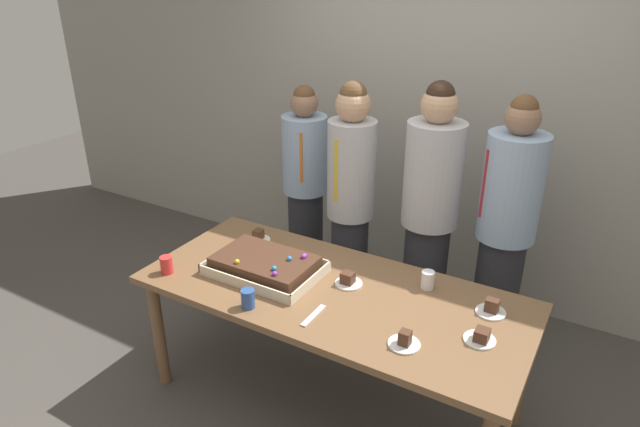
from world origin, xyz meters
TOP-DOWN VIEW (x-y plane):
  - ground_plane at (0.00, 0.00)m, footprint 12.00×12.00m
  - interior_back_panel at (0.00, 1.60)m, footprint 8.00×0.12m
  - party_table at (0.00, 0.00)m, footprint 2.08×0.91m
  - sheet_cake at (-0.41, -0.04)m, footprint 0.61×0.41m
  - plated_slice_near_left at (0.51, -0.24)m, footprint 0.15×0.15m
  - plated_slice_near_right at (0.05, 0.09)m, footprint 0.15×0.15m
  - plated_slice_far_left at (0.78, 0.22)m, footprint 0.15×0.15m
  - plated_slice_far_right at (-0.68, 0.26)m, footprint 0.15×0.15m
  - plated_slice_center_front at (0.80, -0.04)m, footprint 0.15×0.15m
  - drink_cup_nearest at (0.43, 0.27)m, footprint 0.07×0.07m
  - drink_cup_middle at (-0.89, -0.31)m, footprint 0.07×0.07m
  - drink_cup_far_end at (-0.29, -0.36)m, footprint 0.07×0.07m
  - cake_server_utensil at (0.04, -0.26)m, footprint 0.03×0.20m
  - person_serving_front at (-0.29, 0.76)m, footprint 0.31×0.31m
  - person_green_shirt_behind at (0.22, 0.83)m, footprint 0.35×0.35m
  - person_striped_tie_right at (0.67, 0.91)m, footprint 0.35×0.35m
  - person_far_right_suit at (-0.80, 1.01)m, footprint 0.33×0.33m

SIDE VIEW (x-z plane):
  - ground_plane at x=0.00m, z-range 0.00..0.00m
  - party_table at x=0.00m, z-range 0.30..1.07m
  - cake_server_utensil at x=0.04m, z-range 0.76..0.77m
  - plated_slice_far_right at x=-0.68m, z-range 0.75..0.82m
  - plated_slice_near_left at x=0.51m, z-range 0.75..0.83m
  - plated_slice_center_front at x=0.80m, z-range 0.75..0.82m
  - plated_slice_near_right at x=0.05m, z-range 0.75..0.83m
  - plated_slice_far_left at x=0.78m, z-range 0.75..0.83m
  - sheet_cake at x=-0.41m, z-range 0.75..0.87m
  - drink_cup_nearest at x=0.43m, z-range 0.76..0.86m
  - drink_cup_middle at x=-0.89m, z-range 0.76..0.86m
  - drink_cup_far_end at x=-0.29m, z-range 0.76..0.86m
  - person_far_right_suit at x=-0.80m, z-range 0.03..1.62m
  - person_striped_tie_right at x=0.67m, z-range 0.03..1.74m
  - person_serving_front at x=-0.29m, z-range 0.05..1.76m
  - person_green_shirt_behind at x=0.22m, z-range 0.04..1.79m
  - interior_back_panel at x=0.00m, z-range 0.00..3.00m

